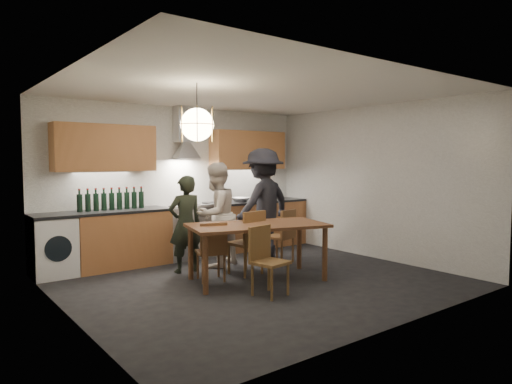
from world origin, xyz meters
TOP-DOWN VIEW (x-y plane):
  - ground at (0.00, 0.00)m, footprint 5.00×5.00m
  - room_shell at (0.00, 0.00)m, footprint 5.02×4.52m
  - counter_run at (0.02, 1.95)m, footprint 5.00×0.62m
  - range_stove at (0.00, 1.94)m, footprint 0.90×0.60m
  - wall_fixtures at (0.00, 2.07)m, footprint 4.30×0.54m
  - pendant_lamp at (-1.00, -0.10)m, footprint 0.43×0.43m
  - dining_table at (0.01, 0.02)m, footprint 2.05×1.40m
  - chair_back_left at (-0.54, 0.32)m, footprint 0.47×0.47m
  - chair_back_mid at (0.09, 0.31)m, footprint 0.48×0.48m
  - chair_back_right at (0.98, 0.58)m, footprint 0.48×0.48m
  - chair_front at (-0.32, -0.58)m, footprint 0.45×0.45m
  - person_left at (-0.55, 1.04)m, footprint 0.55×0.38m
  - person_mid at (0.00, 1.08)m, footprint 0.94×0.83m
  - person_right at (0.99, 1.13)m, footprint 1.31×0.89m
  - mixing_bowl at (1.09, 1.92)m, footprint 0.42×0.42m
  - stock_pot at (1.67, 1.95)m, footprint 0.20×0.20m
  - wine_bottles at (-1.31, 2.01)m, footprint 1.05×0.08m

SIDE VIEW (x-z plane):
  - ground at x=0.00m, z-range 0.00..0.00m
  - range_stove at x=0.00m, z-range -0.02..0.90m
  - counter_run at x=0.02m, z-range 0.00..0.90m
  - chair_back_left at x=-0.54m, z-range 0.06..0.89m
  - chair_front at x=-0.32m, z-range 0.06..0.92m
  - chair_back_right at x=0.98m, z-range 0.06..0.94m
  - chair_back_mid at x=0.09m, z-range 0.07..1.01m
  - dining_table at x=0.01m, z-range 0.30..1.09m
  - person_left at x=-0.55m, z-range 0.00..1.45m
  - person_mid at x=0.00m, z-range 0.00..1.63m
  - person_right at x=0.99m, z-range 0.00..1.87m
  - mixing_bowl at x=1.09m, z-range 0.90..0.98m
  - stock_pot at x=1.67m, z-range 0.90..1.02m
  - wine_bottles at x=-1.31m, z-range 0.90..1.24m
  - room_shell at x=0.00m, z-range 0.40..3.01m
  - wall_fixtures at x=0.00m, z-range 1.32..2.42m
  - pendant_lamp at x=-1.00m, z-range 1.75..2.45m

